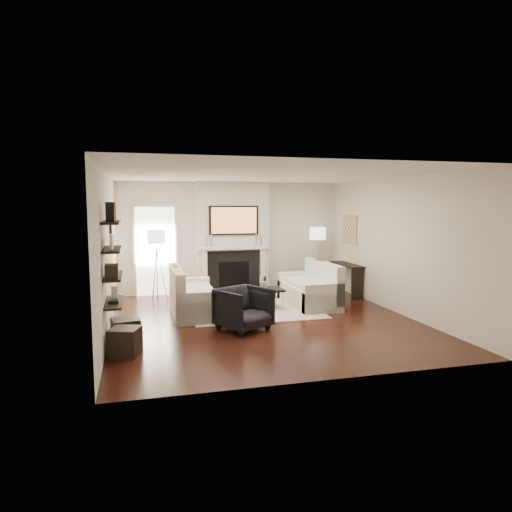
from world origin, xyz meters
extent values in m
plane|color=black|center=(0.00, 0.00, 0.00)|extent=(6.00, 6.00, 0.00)
plane|color=white|center=(0.00, 0.00, 2.70)|extent=(6.00, 6.00, 0.00)
plane|color=silver|center=(0.00, 3.00, 1.35)|extent=(5.50, 0.00, 5.50)
plane|color=silver|center=(0.00, -3.00, 1.35)|extent=(5.50, 0.00, 5.50)
plane|color=silver|center=(-2.75, 0.00, 1.35)|extent=(0.00, 6.00, 6.00)
plane|color=silver|center=(2.75, 0.00, 1.35)|extent=(0.00, 6.00, 6.00)
cube|color=silver|center=(0.00, 2.88, 1.35)|extent=(1.80, 0.25, 2.70)
cube|color=black|center=(0.00, 2.74, 0.52)|extent=(1.30, 0.02, 1.04)
cube|color=black|center=(0.00, 2.73, 0.45)|extent=(0.75, 0.02, 0.65)
cube|color=white|center=(-0.72, 2.71, 0.55)|extent=(0.12, 0.08, 1.10)
cube|color=white|center=(0.72, 2.71, 0.55)|extent=(0.12, 0.08, 1.10)
cube|color=white|center=(0.00, 2.69, 1.12)|extent=(1.70, 0.18, 0.07)
cube|color=black|center=(0.00, 2.71, 1.78)|extent=(1.20, 0.06, 0.70)
cube|color=#BF723F|center=(0.00, 2.68, 1.78)|extent=(1.10, 0.00, 0.62)
cylinder|color=silver|center=(-0.55, 2.70, 1.30)|extent=(0.04, 0.04, 0.30)
cylinder|color=silver|center=(-0.68, 2.70, 1.27)|extent=(0.04, 0.04, 0.24)
cylinder|color=silver|center=(0.55, 2.70, 1.30)|extent=(0.04, 0.04, 0.30)
cylinder|color=silver|center=(0.68, 2.70, 1.27)|extent=(0.04, 0.04, 0.24)
cube|color=white|center=(-1.85, 2.98, 1.05)|extent=(0.90, 0.02, 2.10)
cube|color=white|center=(-2.33, 2.96, 1.05)|extent=(0.06, 0.06, 2.16)
cube|color=white|center=(-1.37, 2.96, 1.05)|extent=(0.06, 0.06, 2.16)
cube|color=white|center=(-1.85, 2.96, 2.13)|extent=(1.02, 0.06, 0.06)
cube|color=beige|center=(0.00, 0.80, 0.01)|extent=(2.60, 2.00, 0.01)
cube|color=beige|center=(-1.20, 0.84, 0.21)|extent=(0.85, 1.80, 0.42)
cube|color=beige|center=(-1.54, 0.84, 0.53)|extent=(0.18, 1.80, 0.80)
cube|color=beige|center=(-1.20, 0.03, 0.30)|extent=(0.85, 0.18, 0.60)
cube|color=beige|center=(-1.20, 1.65, 0.30)|extent=(0.85, 0.18, 0.60)
cube|color=beige|center=(-1.15, 0.84, 0.47)|extent=(0.63, 1.44, 0.10)
cube|color=#993612|center=(-1.54, 1.14, 0.73)|extent=(0.10, 0.42, 0.42)
cube|color=black|center=(-1.54, 0.54, 0.72)|extent=(0.10, 0.40, 0.40)
cube|color=beige|center=(1.30, 1.06, 0.21)|extent=(0.85, 1.80, 0.42)
cube|color=beige|center=(1.63, 1.06, 0.53)|extent=(0.18, 1.80, 0.80)
cube|color=beige|center=(1.30, 0.25, 0.30)|extent=(0.85, 0.18, 0.60)
cube|color=beige|center=(1.30, 1.87, 0.30)|extent=(0.85, 0.18, 0.60)
cube|color=beige|center=(1.25, 1.06, 0.47)|extent=(0.63, 1.44, 0.10)
cube|color=#993612|center=(1.63, 1.36, 0.73)|extent=(0.10, 0.42, 0.42)
cube|color=black|center=(1.63, 0.76, 0.72)|extent=(0.10, 0.40, 0.40)
cube|color=black|center=(0.10, 0.94, 0.40)|extent=(1.10, 0.55, 0.04)
cylinder|color=silver|center=(-0.40, 0.72, 0.19)|extent=(0.02, 0.02, 0.38)
cylinder|color=silver|center=(0.60, 0.72, 0.19)|extent=(0.02, 0.02, 0.38)
cylinder|color=silver|center=(-0.40, 1.16, 0.19)|extent=(0.02, 0.02, 0.38)
cylinder|color=silver|center=(0.60, 1.16, 0.19)|extent=(0.02, 0.02, 0.38)
cylinder|color=white|center=(0.25, 0.94, 0.56)|extent=(0.15, 0.15, 0.26)
cylinder|color=white|center=(0.25, 0.94, 0.50)|extent=(0.11, 0.11, 0.16)
cylinder|color=#BB781F|center=(-0.15, 0.94, 0.45)|extent=(0.33, 0.33, 0.05)
imported|color=black|center=(-0.51, -0.50, 0.40)|extent=(1.04, 1.02, 0.81)
cylinder|color=silver|center=(-1.85, 2.27, 0.60)|extent=(0.02, 0.02, 1.20)
cylinder|color=white|center=(-1.85, 2.27, 1.45)|extent=(0.40, 0.40, 0.30)
cylinder|color=silver|center=(-1.74, 2.27, 0.60)|extent=(0.25, 0.02, 1.23)
cylinder|color=silver|center=(-1.91, 2.37, 0.60)|extent=(0.14, 0.22, 1.23)
cylinder|color=silver|center=(-1.91, 2.18, 0.60)|extent=(0.14, 0.22, 1.23)
cylinder|color=silver|center=(2.05, 2.43, 0.60)|extent=(0.02, 0.02, 1.20)
cylinder|color=white|center=(2.05, 2.43, 1.45)|extent=(0.40, 0.40, 0.30)
cylinder|color=silver|center=(2.16, 2.43, 0.60)|extent=(0.25, 0.02, 1.23)
cylinder|color=silver|center=(2.00, 2.52, 0.60)|extent=(0.14, 0.22, 1.23)
cylinder|color=silver|center=(1.99, 2.33, 0.60)|extent=(0.14, 0.22, 1.23)
cube|color=black|center=(2.57, 1.85, 0.73)|extent=(0.35, 1.20, 0.04)
cube|color=black|center=(2.57, 1.30, 0.35)|extent=(0.30, 0.04, 0.71)
cube|color=black|center=(2.57, 2.40, 0.35)|extent=(0.30, 0.04, 0.71)
cube|color=tan|center=(2.73, 2.05, 1.55)|extent=(0.03, 0.70, 0.70)
cube|color=black|center=(-2.62, -1.00, 0.70)|extent=(0.25, 1.00, 0.03)
cube|color=black|center=(-2.62, -1.00, 1.10)|extent=(0.25, 1.00, 0.04)
cube|color=black|center=(-2.62, -1.00, 1.50)|extent=(0.25, 1.00, 0.04)
cube|color=black|center=(-2.62, -1.00, 1.90)|extent=(0.25, 1.00, 0.04)
cube|color=black|center=(-2.62, -1.24, 2.06)|extent=(0.12, 0.10, 0.28)
cube|color=#993612|center=(-2.62, -0.76, 2.06)|extent=(0.12, 0.10, 0.28)
cube|color=white|center=(-2.62, -1.10, 1.63)|extent=(0.04, 0.30, 0.22)
cube|color=black|center=(-2.62, -0.68, 1.61)|extent=(0.04, 0.22, 0.18)
cube|color=black|center=(-2.62, -1.32, 1.22)|extent=(0.18, 0.25, 0.20)
cube|color=black|center=(-2.62, -0.81, 1.18)|extent=(0.15, 0.12, 0.12)
cube|color=black|center=(-2.62, -1.13, 0.74)|extent=(0.14, 0.20, 0.05)
cube|color=white|center=(-2.62, -0.73, 0.81)|extent=(0.10, 0.10, 0.18)
cylinder|color=black|center=(-2.73, 0.90, 1.70)|extent=(0.04, 0.34, 0.34)
cylinder|color=white|center=(-2.71, 0.90, 1.70)|extent=(0.01, 0.29, 0.29)
cube|color=black|center=(-2.47, -0.85, 0.20)|extent=(0.48, 0.48, 0.40)
cube|color=black|center=(-2.47, -1.40, 0.20)|extent=(0.51, 0.51, 0.40)
camera|label=1|loc=(-2.25, -8.04, 2.17)|focal=32.00mm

